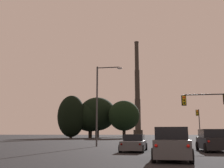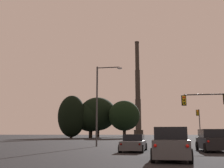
{
  "view_description": "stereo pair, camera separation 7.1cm",
  "coord_description": "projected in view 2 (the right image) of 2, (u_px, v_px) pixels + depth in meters",
  "views": [
    {
      "loc": [
        -1.26,
        -2.13,
        1.5
      ],
      "look_at": [
        -6.73,
        31.58,
        7.96
      ],
      "focal_mm": 42.0,
      "sensor_mm": 36.0,
      "label": 1
    },
    {
      "loc": [
        -1.19,
        -2.12,
        1.5
      ],
      "look_at": [
        -6.73,
        31.58,
        7.96
      ],
      "focal_mm": 42.0,
      "sensor_mm": 36.0,
      "label": 2
    }
  ],
  "objects": [
    {
      "name": "treeline_center_right",
      "position": [
        98.0,
        114.0,
        91.2
      ],
      "size": [
        13.01,
        11.71,
        13.95
      ],
      "color": "black",
      "rests_on": "ground_plane"
    },
    {
      "name": "treeline_far_left",
      "position": [
        72.0,
        116.0,
        87.66
      ],
      "size": [
        9.31,
        8.37,
        14.14
      ],
      "color": "black",
      "rests_on": "ground_plane"
    },
    {
      "name": "treeline_left_mid",
      "position": [
        124.0,
        116.0,
        84.28
      ],
      "size": [
        10.0,
        9.0,
        12.01
      ],
      "color": "black",
      "rests_on": "ground_plane"
    },
    {
      "name": "street_lamp",
      "position": [
        101.0,
        97.0,
        31.47
      ],
      "size": [
        3.2,
        0.36,
        9.58
      ],
      "color": "#38383A",
      "rests_on": "ground_plane"
    },
    {
      "name": "sedan_left_lane_front",
      "position": [
        134.0,
        143.0,
        22.45
      ],
      "size": [
        2.15,
        4.76,
        1.43
      ],
      "rotation": [
        0.0,
        0.0,
        -0.04
      ],
      "color": "#4C4F54",
      "rests_on": "ground_plane"
    },
    {
      "name": "traffic_light_far_right",
      "position": [
        199.0,
        120.0,
        53.71
      ],
      "size": [
        0.78,
        0.5,
        6.39
      ],
      "color": "#2D2D30",
      "rests_on": "ground_plane"
    },
    {
      "name": "suv_center_lane_front",
      "position": [
        172.0,
        140.0,
        23.82
      ],
      "size": [
        2.31,
        4.98,
        1.86
      ],
      "rotation": [
        0.0,
        0.0,
        0.05
      ],
      "color": "navy",
      "rests_on": "ground_plane"
    },
    {
      "name": "traffic_light_overhead_right",
      "position": [
        213.0,
        106.0,
        30.42
      ],
      "size": [
        5.51,
        0.5,
        6.11
      ],
      "color": "#2D2D30",
      "rests_on": "ground_plane"
    },
    {
      "name": "suv_center_lane_second",
      "position": [
        171.0,
        144.0,
        15.34
      ],
      "size": [
        2.31,
        4.98,
        1.86
      ],
      "rotation": [
        0.0,
        0.0,
        -0.05
      ],
      "color": "#4C4F54",
      "rests_on": "ground_plane"
    },
    {
      "name": "smokestack",
      "position": [
        138.0,
        98.0,
        161.38
      ],
      "size": [
        5.57,
        5.57,
        59.4
      ],
      "color": "#2B2722",
      "rests_on": "ground_plane"
    },
    {
      "name": "suv_right_lane_front",
      "position": [
        212.0,
        141.0,
        22.42
      ],
      "size": [
        2.16,
        4.93,
        1.86
      ],
      "rotation": [
        0.0,
        0.0,
        0.01
      ],
      "color": "black",
      "rests_on": "ground_plane"
    },
    {
      "name": "treeline_far_right",
      "position": [
        91.0,
        117.0,
        90.68
      ],
      "size": [
        12.33,
        11.1,
        12.3
      ],
      "color": "black",
      "rests_on": "ground_plane"
    }
  ]
}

